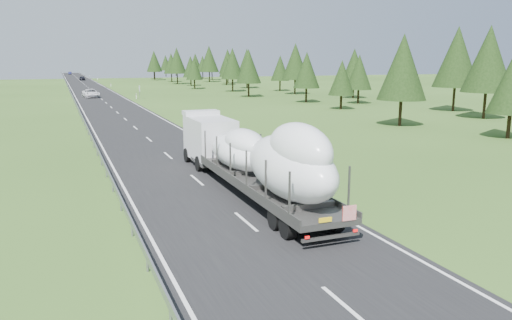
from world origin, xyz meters
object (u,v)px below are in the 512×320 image
object	(u,v)px
boat_truck	(252,154)
distant_car_blue	(70,73)
highway_sign	(139,90)
distant_van	(91,93)
distant_car_dark	(82,78)

from	to	relation	value
boat_truck	distant_car_blue	bearing A→B (deg)	90.73
highway_sign	distant_van	distance (m)	11.26
distant_car_dark	distant_car_blue	xyz separation A→B (m)	(-2.25, 85.00, -0.08)
highway_sign	distant_car_dark	world-z (taller)	highway_sign
boat_truck	distant_car_dark	world-z (taller)	boat_truck
boat_truck	distant_van	size ratio (longest dim) A/B	3.32
highway_sign	distant_van	bearing A→B (deg)	141.71
distant_van	distant_car_dark	distance (m)	93.88
distant_car_blue	distant_van	bearing A→B (deg)	-85.61
distant_car_dark	highway_sign	bearing A→B (deg)	-88.94
highway_sign	boat_truck	xyz separation A→B (m)	(-5.12, -75.47, 0.57)
highway_sign	boat_truck	distance (m)	75.65
distant_van	distant_car_blue	xyz separation A→B (m)	(0.35, 178.84, -0.14)
distant_van	distant_car_blue	world-z (taller)	distant_van
boat_truck	distant_car_dark	size ratio (longest dim) A/B	4.34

